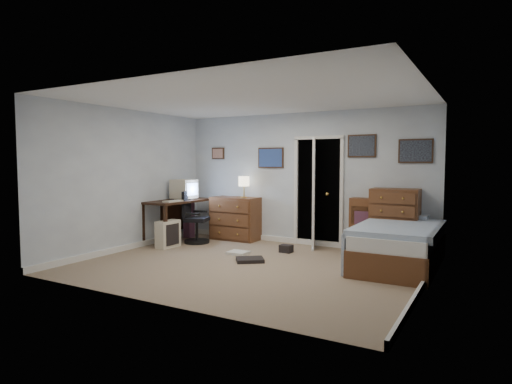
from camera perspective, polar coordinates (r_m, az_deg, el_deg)
floor at (r=6.57m, az=-0.98°, el=-9.88°), size 5.00×4.00×0.02m
computer_desk at (r=8.61m, az=-10.78°, el=-2.27°), size 0.72×1.46×0.83m
crt_monitor at (r=8.61m, az=-9.57°, el=0.38°), size 0.44×0.41×0.40m
keyboard at (r=8.14m, az=-10.90°, el=-1.19°), size 0.18×0.45×0.03m
pc_tower at (r=8.05m, az=-11.65°, el=-5.51°), size 0.25×0.47×0.50m
office_chair at (r=8.39m, az=-8.27°, el=-4.10°), size 0.61×0.61×1.00m
media_stack at (r=9.01m, az=-8.93°, el=-3.33°), size 0.18×0.18×0.85m
low_dresser at (r=8.67m, az=-2.75°, el=-3.53°), size 0.97×0.49×0.86m
table_lamp at (r=8.50m, az=-1.62°, el=1.33°), size 0.22×0.22×0.42m
doorway at (r=8.31m, az=9.02°, el=0.07°), size 0.96×1.12×2.05m
tall_dresser at (r=7.46m, az=18.00°, el=-3.90°), size 0.78×0.46×1.13m
headboard_bookcase at (r=7.63m, az=16.26°, el=-4.19°), size 1.06×0.31×0.94m
bed at (r=6.83m, az=18.52°, el=-6.62°), size 1.17×2.15×0.70m
wall_posters at (r=7.94m, az=9.85°, el=5.25°), size 4.38×0.04×0.60m
floor_clutter at (r=7.14m, az=0.16°, el=-8.36°), size 0.93×1.25×0.13m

